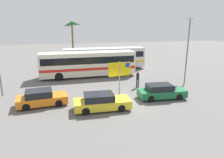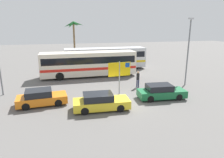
{
  "view_description": "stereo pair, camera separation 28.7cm",
  "coord_description": "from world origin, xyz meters",
  "px_view_note": "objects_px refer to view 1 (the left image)",
  "views": [
    {
      "loc": [
        -4.74,
        -15.61,
        6.42
      ],
      "look_at": [
        0.21,
        3.01,
        1.3
      ],
      "focal_mm": 32.36,
      "sensor_mm": 36.0,
      "label": 1
    },
    {
      "loc": [
        -4.46,
        -15.68,
        6.42
      ],
      "look_at": [
        0.21,
        3.01,
        1.3
      ],
      "focal_mm": 32.36,
      "sensor_mm": 36.0,
      "label": 2
    }
  ],
  "objects_px": {
    "ferry_sign": "(120,71)",
    "car_orange": "(42,98)",
    "pedestrian_crossing_lot": "(138,78)",
    "car_green": "(161,92)",
    "bus_rear_coach": "(104,57)",
    "car_yellow": "(101,102)",
    "bus_front_coach": "(88,63)"
  },
  "relations": [
    {
      "from": "car_orange",
      "to": "car_yellow",
      "type": "bearing_deg",
      "value": -29.65
    },
    {
      "from": "bus_front_coach",
      "to": "car_orange",
      "type": "height_order",
      "value": "bus_front_coach"
    },
    {
      "from": "bus_front_coach",
      "to": "bus_rear_coach",
      "type": "height_order",
      "value": "same"
    },
    {
      "from": "bus_front_coach",
      "to": "ferry_sign",
      "type": "relative_size",
      "value": 3.74
    },
    {
      "from": "bus_front_coach",
      "to": "ferry_sign",
      "type": "xyz_separation_m",
      "value": [
        1.9,
        -7.71,
        0.54
      ]
    },
    {
      "from": "bus_rear_coach",
      "to": "ferry_sign",
      "type": "bearing_deg",
      "value": -95.57
    },
    {
      "from": "car_orange",
      "to": "pedestrian_crossing_lot",
      "type": "xyz_separation_m",
      "value": [
        9.54,
        2.65,
        0.43
      ]
    },
    {
      "from": "bus_front_coach",
      "to": "pedestrian_crossing_lot",
      "type": "bearing_deg",
      "value": -54.59
    },
    {
      "from": "car_yellow",
      "to": "car_orange",
      "type": "xyz_separation_m",
      "value": [
        -4.59,
        2.13,
        -0.0
      ]
    },
    {
      "from": "bus_front_coach",
      "to": "pedestrian_crossing_lot",
      "type": "distance_m",
      "value": 7.55
    },
    {
      "from": "bus_rear_coach",
      "to": "car_yellow",
      "type": "distance_m",
      "value": 15.34
    },
    {
      "from": "car_green",
      "to": "pedestrian_crossing_lot",
      "type": "relative_size",
      "value": 2.43
    },
    {
      "from": "bus_rear_coach",
      "to": "bus_front_coach",
      "type": "bearing_deg",
      "value": -127.53
    },
    {
      "from": "car_yellow",
      "to": "bus_rear_coach",
      "type": "bearing_deg",
      "value": 79.12
    },
    {
      "from": "ferry_sign",
      "to": "car_green",
      "type": "distance_m",
      "value": 4.23
    },
    {
      "from": "bus_front_coach",
      "to": "bus_rear_coach",
      "type": "bearing_deg",
      "value": 52.47
    },
    {
      "from": "bus_front_coach",
      "to": "car_yellow",
      "type": "xyz_separation_m",
      "value": [
        -0.59,
        -10.91,
        -1.15
      ]
    },
    {
      "from": "car_yellow",
      "to": "bus_front_coach",
      "type": "bearing_deg",
      "value": 89.73
    },
    {
      "from": "ferry_sign",
      "to": "car_green",
      "type": "bearing_deg",
      "value": -37.44
    },
    {
      "from": "bus_rear_coach",
      "to": "ferry_sign",
      "type": "height_order",
      "value": "ferry_sign"
    },
    {
      "from": "ferry_sign",
      "to": "car_green",
      "type": "height_order",
      "value": "ferry_sign"
    },
    {
      "from": "pedestrian_crossing_lot",
      "to": "car_green",
      "type": "bearing_deg",
      "value": 57.43
    },
    {
      "from": "car_green",
      "to": "pedestrian_crossing_lot",
      "type": "height_order",
      "value": "pedestrian_crossing_lot"
    },
    {
      "from": "bus_front_coach",
      "to": "car_green",
      "type": "relative_size",
      "value": 2.74
    },
    {
      "from": "bus_rear_coach",
      "to": "ferry_sign",
      "type": "xyz_separation_m",
      "value": [
        -1.14,
        -11.67,
        0.54
      ]
    },
    {
      "from": "bus_front_coach",
      "to": "car_orange",
      "type": "xyz_separation_m",
      "value": [
        -5.19,
        -8.77,
        -1.15
      ]
    },
    {
      "from": "bus_front_coach",
      "to": "bus_rear_coach",
      "type": "distance_m",
      "value": 4.98
    },
    {
      "from": "ferry_sign",
      "to": "car_orange",
      "type": "distance_m",
      "value": 7.36
    },
    {
      "from": "ferry_sign",
      "to": "car_orange",
      "type": "bearing_deg",
      "value": -176.37
    },
    {
      "from": "bus_rear_coach",
      "to": "ferry_sign",
      "type": "relative_size",
      "value": 3.74
    },
    {
      "from": "car_green",
      "to": "car_yellow",
      "type": "bearing_deg",
      "value": -164.76
    },
    {
      "from": "car_yellow",
      "to": "pedestrian_crossing_lot",
      "type": "distance_m",
      "value": 6.89
    }
  ]
}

